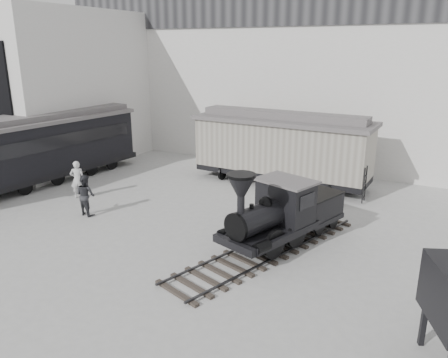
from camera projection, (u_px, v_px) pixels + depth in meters
The scene contains 8 objects.
ground at pixel (169, 273), 13.90m from camera, with size 90.00×90.00×0.00m, color #9E9E9B.
north_wall at pixel (316, 72), 24.95m from camera, with size 34.00×2.51×11.00m.
west_pavilion at pixel (67, 87), 27.52m from camera, with size 7.00×12.11×9.00m.
locomotive at pixel (280, 216), 15.57m from camera, with size 4.39×8.74×3.03m.
boxcar at pixel (282, 146), 22.55m from camera, with size 9.32×3.15×3.79m.
passenger_coach at pixel (35, 149), 22.37m from camera, with size 3.93×12.90×3.40m.
visitor_a at pixel (78, 179), 20.62m from camera, with size 0.66×0.43×1.81m, color silver.
visitor_b at pixel (86, 195), 18.53m from camera, with size 0.86×0.67×1.77m, color #2E2E33.
Camera 1 is at (7.38, -10.15, 6.93)m, focal length 35.00 mm.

